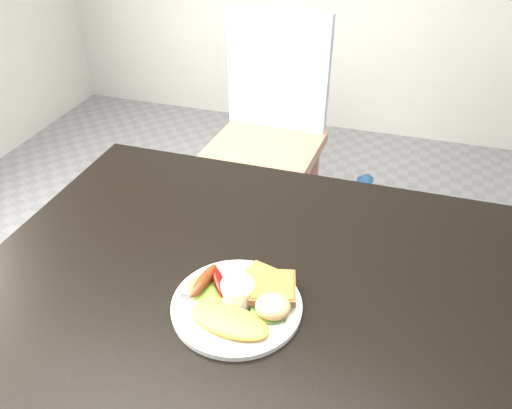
% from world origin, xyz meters
% --- Properties ---
extents(dining_table, '(1.20, 0.80, 0.04)m').
position_xyz_m(dining_table, '(0.00, 0.00, 0.73)').
color(dining_table, black).
rests_on(dining_table, ground).
extents(dining_chair, '(0.45, 0.45, 0.05)m').
position_xyz_m(dining_chair, '(-0.33, 1.01, 0.45)').
color(dining_chair, tan).
rests_on(dining_chair, ground).
extents(person, '(0.64, 0.53, 1.54)m').
position_xyz_m(person, '(-0.04, 0.45, 0.77)').
color(person, '#28538A').
rests_on(person, ground).
extents(plate, '(0.24, 0.24, 0.01)m').
position_xyz_m(plate, '(-0.06, -0.10, 0.76)').
color(plate, white).
rests_on(plate, dining_table).
extents(lettuce_left, '(0.09, 0.09, 0.01)m').
position_xyz_m(lettuce_left, '(-0.11, -0.08, 0.77)').
color(lettuce_left, '#58872D').
rests_on(lettuce_left, plate).
extents(lettuce_right, '(0.07, 0.07, 0.01)m').
position_xyz_m(lettuce_right, '(0.01, -0.10, 0.77)').
color(lettuce_right, olive).
rests_on(lettuce_right, plate).
extents(omelette, '(0.16, 0.09, 0.02)m').
position_xyz_m(omelette, '(-0.05, -0.15, 0.77)').
color(omelette, gold).
rests_on(omelette, plate).
extents(sausage_a, '(0.03, 0.10, 0.02)m').
position_xyz_m(sausage_a, '(-0.13, -0.08, 0.78)').
color(sausage_a, '#612E13').
rests_on(sausage_a, lettuce_left).
extents(sausage_b, '(0.06, 0.08, 0.02)m').
position_xyz_m(sausage_b, '(-0.10, -0.08, 0.78)').
color(sausage_b, '#5C0A05').
rests_on(sausage_b, lettuce_left).
extents(ramekin, '(0.07, 0.07, 0.04)m').
position_xyz_m(ramekin, '(-0.06, -0.09, 0.78)').
color(ramekin, white).
rests_on(ramekin, plate).
extents(toast_a, '(0.10, 0.10, 0.01)m').
position_xyz_m(toast_a, '(-0.03, -0.04, 0.77)').
color(toast_a, olive).
rests_on(toast_a, plate).
extents(toast_b, '(0.10, 0.10, 0.01)m').
position_xyz_m(toast_b, '(0.00, -0.06, 0.78)').
color(toast_b, brown).
rests_on(toast_b, toast_a).
extents(potato_salad, '(0.07, 0.06, 0.03)m').
position_xyz_m(potato_salad, '(0.01, -0.11, 0.79)').
color(potato_salad, beige).
rests_on(potato_salad, lettuce_right).
extents(fork, '(0.15, 0.02, 0.00)m').
position_xyz_m(fork, '(-0.09, -0.11, 0.76)').
color(fork, '#ADAFB7').
rests_on(fork, plate).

